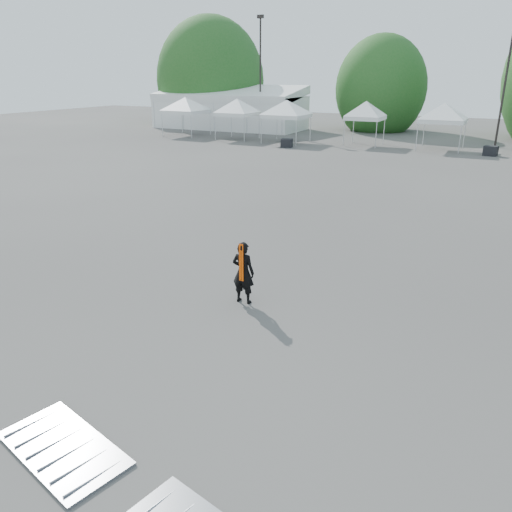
% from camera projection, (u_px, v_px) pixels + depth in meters
% --- Properties ---
extents(ground, '(120.00, 120.00, 0.00)m').
position_uv_depth(ground, '(299.00, 298.00, 12.51)').
color(ground, '#474442').
rests_on(ground, ground).
extents(marquee, '(15.00, 6.25, 4.23)m').
position_uv_depth(marquee, '(229.00, 108.00, 50.48)').
color(marquee, white).
rests_on(marquee, ground).
extents(light_pole_west, '(0.60, 0.25, 10.30)m').
position_uv_depth(light_pole_west, '(260.00, 68.00, 46.63)').
color(light_pole_west, black).
rests_on(light_pole_west, ground).
extents(light_pole_east, '(0.60, 0.25, 9.80)m').
position_uv_depth(light_pole_east, '(507.00, 70.00, 36.13)').
color(light_pole_east, black).
rests_on(light_pole_east, ground).
extents(tree_far_w, '(4.80, 4.80, 7.30)m').
position_uv_depth(tree_far_w, '(210.00, 81.00, 53.80)').
color(tree_far_w, '#382314').
rests_on(tree_far_w, ground).
extents(tree_mid_w, '(4.16, 4.16, 6.33)m').
position_uv_depth(tree_mid_w, '(381.00, 89.00, 48.04)').
color(tree_mid_w, '#382314').
rests_on(tree_mid_w, ground).
extents(tent_a, '(4.67, 4.67, 3.88)m').
position_uv_depth(tent_a, '(185.00, 100.00, 44.36)').
color(tent_a, silver).
rests_on(tent_a, ground).
extents(tent_b, '(4.19, 4.19, 3.88)m').
position_uv_depth(tent_b, '(237.00, 102.00, 41.80)').
color(tent_b, silver).
rests_on(tent_b, ground).
extents(tent_c, '(4.57, 4.57, 3.88)m').
position_uv_depth(tent_c, '(287.00, 103.00, 39.78)').
color(tent_c, silver).
rests_on(tent_c, ground).
extents(tent_d, '(3.80, 3.80, 3.88)m').
position_uv_depth(tent_d, '(366.00, 105.00, 38.15)').
color(tent_d, silver).
rests_on(tent_d, ground).
extents(tent_e, '(4.43, 4.43, 3.88)m').
position_uv_depth(tent_e, '(445.00, 107.00, 35.83)').
color(tent_e, silver).
rests_on(tent_e, ground).
extents(man, '(0.58, 0.39, 1.56)m').
position_uv_depth(man, '(243.00, 272.00, 12.06)').
color(man, black).
rests_on(man, ground).
extents(barrier_left, '(2.35, 1.58, 0.07)m').
position_uv_depth(barrier_left, '(63.00, 448.00, 7.46)').
color(barrier_left, '#93959A').
rests_on(barrier_left, ground).
extents(crate_west, '(0.95, 0.81, 0.65)m').
position_uv_depth(crate_west, '(287.00, 143.00, 37.92)').
color(crate_west, black).
rests_on(crate_west, ground).
extents(crate_mid, '(0.98, 0.83, 0.67)m').
position_uv_depth(crate_mid, '(491.00, 151.00, 34.05)').
color(crate_mid, black).
rests_on(crate_mid, ground).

